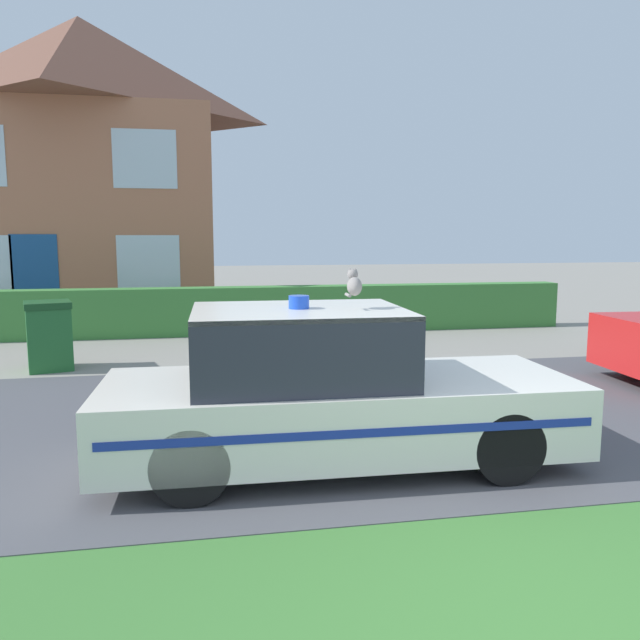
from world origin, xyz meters
The scene contains 8 objects.
ground_plane centered at (0.00, 0.00, 0.00)m, with size 80.00×80.00×0.00m, color gray.
road_strip centered at (0.00, 4.06, 0.01)m, with size 28.00×5.40×0.01m, color #4C4C51.
lawn_verge centered at (0.00, 0.38, 0.00)m, with size 28.00×1.96×0.01m, color #3D7533.
garden_hedge centered at (-0.70, 10.41, 0.50)m, with size 13.44×0.53×1.00m, color #3D7F38.
police_car centered at (-0.80, 2.61, 0.67)m, with size 4.24×1.67×1.55m.
cat centered at (-0.58, 2.53, 1.66)m, with size 0.16×0.27×0.24m.
house_left centered at (-4.93, 15.01, 3.92)m, with size 6.89×6.24×7.67m.
wheelie_bin centered at (-4.27, 7.38, 0.54)m, with size 0.82×0.82×1.07m.
Camera 1 is at (-1.86, -2.77, 2.09)m, focal length 35.00 mm.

